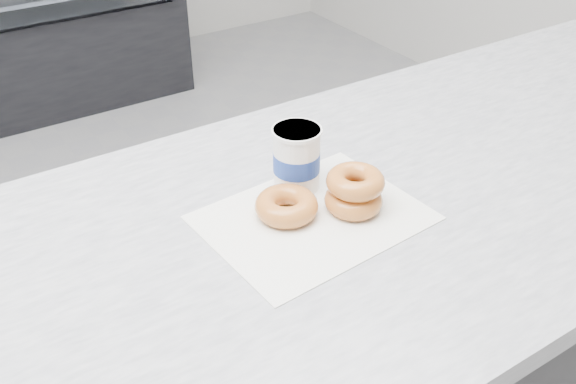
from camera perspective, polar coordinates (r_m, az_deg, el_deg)
name	(u,v)px	position (r m, az deg, el deg)	size (l,w,h in m)	color
wax_paper	(313,218)	(1.03, 2.25, -2.29)	(0.34, 0.26, 0.00)	silver
donut_single	(287,206)	(1.02, -0.13, -1.23)	(0.10, 0.10, 0.04)	orange
donut_stack	(354,191)	(1.04, 5.92, 0.10)	(0.13, 0.13, 0.07)	orange
coffee_cup	(297,158)	(1.07, 0.77, 3.03)	(0.10, 0.10, 0.11)	white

